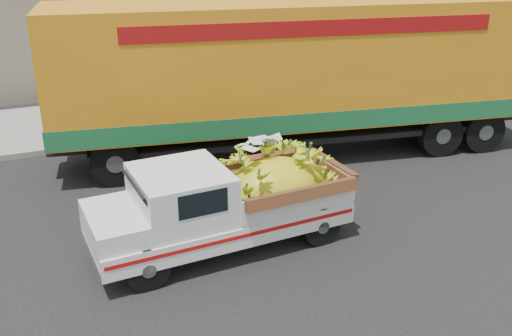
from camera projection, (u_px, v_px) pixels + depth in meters
name	position (u px, v px, depth m)	size (l,w,h in m)	color
ground	(312.00, 223.00, 11.20)	(100.00, 100.00, 0.00)	black
curb	(212.00, 129.00, 16.27)	(60.00, 0.25, 0.15)	gray
sidewalk	(190.00, 109.00, 18.05)	(60.00, 4.00, 0.14)	gray
pickup_truck	(239.00, 199.00, 10.20)	(4.68, 1.92, 1.61)	black
semi_trailer	(299.00, 71.00, 13.92)	(12.08, 4.51, 3.80)	black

